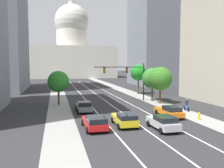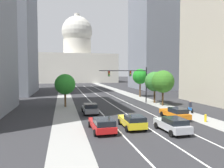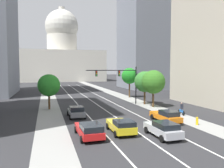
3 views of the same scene
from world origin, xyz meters
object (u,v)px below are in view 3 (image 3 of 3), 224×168
(fire_hydrant, at_px, (197,121))
(cyclist, at_px, (182,109))
(car_orange, at_px, (166,116))
(street_tree_mid_right, at_px, (129,76))
(street_tree_near_right, at_px, (153,82))
(car_gray, at_px, (76,112))
(car_silver, at_px, (163,129))
(traffic_signal_mast, at_px, (120,78))
(car_yellow, at_px, (121,126))
(capitol_building, at_px, (62,56))
(street_tree_far_right, at_px, (145,82))
(car_red, at_px, (89,130))
(street_tree_near_left, at_px, (49,85))

(fire_hydrant, bearing_deg, cyclist, 74.22)
(car_orange, distance_m, street_tree_mid_right, 24.05)
(cyclist, xyz_separation_m, street_tree_near_right, (-0.80, 7.00, 3.29))
(fire_hydrant, bearing_deg, car_gray, 147.91)
(car_silver, bearing_deg, cyclist, -42.40)
(traffic_signal_mast, relative_size, street_tree_mid_right, 1.40)
(car_yellow, bearing_deg, car_orange, -64.73)
(capitol_building, distance_m, cyclist, 98.15)
(capitol_building, xyz_separation_m, street_tree_near_right, (8.29, -89.93, -9.16))
(car_gray, bearing_deg, street_tree_far_right, -59.83)
(car_gray, distance_m, street_tree_mid_right, 22.90)
(traffic_signal_mast, xyz_separation_m, street_tree_near_right, (4.36, -3.95, -0.63))
(car_silver, bearing_deg, street_tree_mid_right, -15.53)
(car_red, height_order, cyclist, cyclist)
(car_silver, height_order, street_tree_far_right, street_tree_far_right)
(car_yellow, relative_size, fire_hydrant, 4.83)
(car_orange, relative_size, street_tree_near_right, 0.79)
(street_tree_mid_right, bearing_deg, car_silver, -104.56)
(street_tree_near_left, bearing_deg, car_yellow, -67.40)
(capitol_building, xyz_separation_m, car_yellow, (-1.64, -103.10, -12.55))
(car_gray, relative_size, street_tree_near_right, 0.68)
(car_red, distance_m, street_tree_near_left, 16.86)
(car_yellow, xyz_separation_m, street_tree_mid_right, (10.71, 26.30, 3.97))
(street_tree_far_right, height_order, street_tree_near_left, street_tree_far_right)
(car_silver, height_order, traffic_signal_mast, traffic_signal_mast)
(fire_hydrant, height_order, street_tree_near_right, street_tree_near_right)
(car_orange, bearing_deg, street_tree_mid_right, -11.60)
(traffic_signal_mast, relative_size, cyclist, 5.30)
(car_yellow, bearing_deg, street_tree_near_right, -36.01)
(cyclist, bearing_deg, capitol_building, 9.61)
(car_yellow, xyz_separation_m, traffic_signal_mast, (5.57, 17.12, 4.02))
(car_yellow, xyz_separation_m, car_orange, (6.56, 2.96, -0.01))
(capitol_building, xyz_separation_m, street_tree_near_left, (-8.18, -87.39, -9.56))
(car_orange, bearing_deg, cyclist, -53.97)
(car_red, bearing_deg, street_tree_near_right, -45.46)
(fire_hydrant, bearing_deg, car_silver, -152.68)
(car_gray, height_order, car_red, car_gray)
(car_yellow, distance_m, street_tree_far_right, 19.32)
(street_tree_far_right, bearing_deg, capitol_building, 95.39)
(car_orange, relative_size, street_tree_far_right, 0.82)
(car_red, relative_size, street_tree_mid_right, 0.74)
(street_tree_far_right, relative_size, street_tree_mid_right, 0.90)
(car_gray, xyz_separation_m, street_tree_far_right, (13.10, 7.70, 3.27))
(car_orange, height_order, fire_hydrant, car_orange)
(car_gray, height_order, traffic_signal_mast, traffic_signal_mast)
(car_orange, distance_m, street_tree_far_right, 14.13)
(car_yellow, height_order, car_orange, car_orange)
(capitol_building, xyz_separation_m, car_gray, (-4.91, -94.48, -12.55))
(car_red, bearing_deg, car_gray, -1.53)
(car_gray, height_order, car_orange, car_gray)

